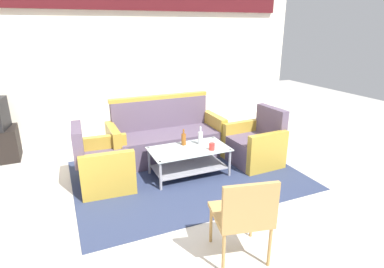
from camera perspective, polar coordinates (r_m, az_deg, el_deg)
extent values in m
plane|color=beige|center=(3.85, 3.91, -12.77)|extent=(14.00, 14.00, 0.00)
cube|color=silver|center=(6.17, -9.29, 13.01)|extent=(6.52, 0.12, 2.80)
cube|color=#4C1419|center=(6.07, -9.63, 23.03)|extent=(5.76, 0.08, 0.36)
cube|color=#2D3856|center=(4.53, -0.91, -7.40)|extent=(3.09, 2.30, 0.01)
cube|color=#5B4C60|center=(5.03, -4.50, -2.03)|extent=(1.60, 0.71, 0.42)
cube|color=#5B4C60|center=(5.18, -5.81, 3.80)|extent=(1.60, 0.15, 0.48)
cube|color=#B79333|center=(5.31, 4.04, 0.29)|extent=(0.12, 0.70, 0.62)
cube|color=#B79333|center=(4.80, -14.02, -2.32)|extent=(0.12, 0.70, 0.62)
cube|color=#B79333|center=(5.11, -5.92, 6.71)|extent=(1.64, 0.11, 0.06)
cube|color=#5B4C60|center=(4.32, -15.32, -6.52)|extent=(0.70, 0.64, 0.40)
cube|color=#5B4C60|center=(4.15, -20.08, -1.70)|extent=(0.16, 0.61, 0.45)
cube|color=#B79333|center=(4.58, -15.81, -3.81)|extent=(0.67, 0.14, 0.58)
cube|color=#B79333|center=(3.98, -14.98, -7.31)|extent=(0.67, 0.14, 0.58)
cube|color=#5B4C60|center=(4.92, 11.09, -2.98)|extent=(0.69, 0.63, 0.40)
cube|color=#5B4C60|center=(4.97, 14.26, 2.21)|extent=(0.15, 0.60, 0.45)
cube|color=#B79333|center=(4.65, 13.60, -3.29)|extent=(0.66, 0.13, 0.58)
cube|color=#B79333|center=(5.13, 8.95, -0.82)|extent=(0.66, 0.13, 0.58)
cube|color=silver|center=(4.37, -0.55, -2.75)|extent=(1.10, 0.60, 0.02)
cube|color=#9E9EA5|center=(4.47, -0.54, -5.99)|extent=(1.00, 0.52, 0.02)
cylinder|color=#9E9EA5|center=(4.51, -7.84, -4.83)|extent=(0.04, 0.04, 0.40)
cylinder|color=#9E9EA5|center=(4.86, 3.80, -2.91)|extent=(0.04, 0.04, 0.40)
cylinder|color=#9E9EA5|center=(4.06, -5.77, -7.59)|extent=(0.04, 0.04, 0.40)
cylinder|color=#9E9EA5|center=(4.44, 6.88, -5.20)|extent=(0.04, 0.04, 0.40)
cylinder|color=silver|center=(4.49, 1.55, -0.76)|extent=(0.07, 0.07, 0.19)
cylinder|color=silver|center=(4.45, 1.57, 0.85)|extent=(0.03, 0.03, 0.08)
cylinder|color=brown|center=(4.47, -1.53, -1.00)|extent=(0.07, 0.07, 0.17)
cylinder|color=brown|center=(4.43, -1.55, 0.44)|extent=(0.03, 0.03, 0.07)
cylinder|color=red|center=(4.30, 3.65, -2.30)|extent=(0.08, 0.08, 0.10)
cube|color=#AD844C|center=(2.94, 8.73, -14.29)|extent=(0.57, 0.57, 0.04)
cube|color=#AD844C|center=(2.65, 10.61, -12.82)|extent=(0.48, 0.14, 0.40)
cylinder|color=#AD844C|center=(3.17, 3.48, -15.95)|extent=(0.03, 0.03, 0.42)
cylinder|color=#AD844C|center=(3.28, 10.83, -14.88)|extent=(0.03, 0.03, 0.42)
cylinder|color=#AD844C|center=(2.85, 5.78, -20.67)|extent=(0.03, 0.03, 0.42)
cylinder|color=#AD844C|center=(2.98, 13.99, -19.17)|extent=(0.03, 0.03, 0.42)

